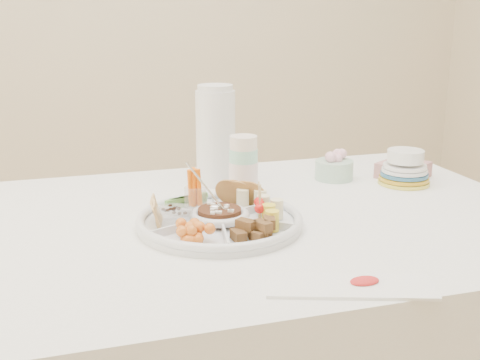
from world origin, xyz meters
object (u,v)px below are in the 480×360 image
object	(u,v)px
chair	(478,265)
plate_stack	(405,168)
thermos	(216,134)
party_tray	(220,218)
dining_table	(242,353)

from	to	relation	value
chair	plate_stack	xyz separation A→B (m)	(-0.27, 0.02, 0.33)
thermos	plate_stack	xyz separation A→B (m)	(0.52, -0.17, -0.10)
chair	party_tray	xyz separation A→B (m)	(-0.88, -0.17, 0.30)
dining_table	party_tray	distance (m)	0.41
dining_table	plate_stack	distance (m)	0.70
thermos	plate_stack	size ratio (longest dim) A/B	1.98
dining_table	plate_stack	xyz separation A→B (m)	(0.54, 0.14, 0.43)
thermos	plate_stack	bearing A→B (deg)	-17.62
party_tray	thermos	distance (m)	0.39
chair	plate_stack	distance (m)	0.43
party_tray	chair	bearing A→B (deg)	11.07
dining_table	thermos	distance (m)	0.61
chair	plate_stack	size ratio (longest dim) A/B	6.45
dining_table	chair	xyz separation A→B (m)	(0.81, 0.12, 0.10)
plate_stack	chair	bearing A→B (deg)	-4.99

